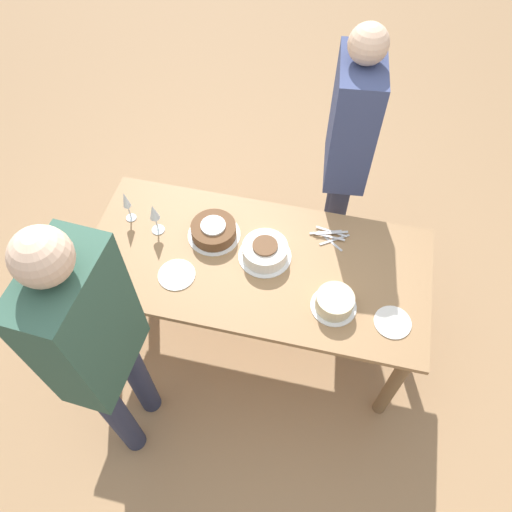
{
  "coord_description": "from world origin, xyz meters",
  "views": [
    {
      "loc": [
        -0.31,
        1.37,
        2.85
      ],
      "look_at": [
        0.0,
        0.0,
        0.81
      ],
      "focal_mm": 35.0,
      "sensor_mm": 36.0,
      "label": 1
    }
  ],
  "objects_px": {
    "cake_center_white": "(265,251)",
    "person_watching": "(95,342)",
    "wine_glass_far": "(126,201)",
    "person_cutting": "(349,142)",
    "cake_back_decorated": "(335,302)",
    "cake_front_chocolate": "(214,231)",
    "wine_glass_near": "(154,213)"
  },
  "relations": [
    {
      "from": "cake_center_white",
      "to": "person_watching",
      "type": "xyz_separation_m",
      "value": [
        0.52,
        0.74,
        0.24
      ]
    },
    {
      "from": "cake_center_white",
      "to": "wine_glass_far",
      "type": "xyz_separation_m",
      "value": [
        0.75,
        -0.08,
        0.09
      ]
    },
    {
      "from": "person_cutting",
      "to": "cake_back_decorated",
      "type": "bearing_deg",
      "value": -1.53
    },
    {
      "from": "cake_center_white",
      "to": "wine_glass_far",
      "type": "height_order",
      "value": "wine_glass_far"
    },
    {
      "from": "cake_back_decorated",
      "to": "wine_glass_far",
      "type": "distance_m",
      "value": 1.17
    },
    {
      "from": "cake_back_decorated",
      "to": "wine_glass_far",
      "type": "relative_size",
      "value": 1.09
    },
    {
      "from": "cake_front_chocolate",
      "to": "person_watching",
      "type": "xyz_separation_m",
      "value": [
        0.24,
        0.81,
        0.25
      ]
    },
    {
      "from": "cake_front_chocolate",
      "to": "person_cutting",
      "type": "distance_m",
      "value": 0.86
    },
    {
      "from": "cake_front_chocolate",
      "to": "wine_glass_near",
      "type": "bearing_deg",
      "value": 6.49
    },
    {
      "from": "cake_front_chocolate",
      "to": "cake_center_white",
      "type": "bearing_deg",
      "value": 165.77
    },
    {
      "from": "cake_front_chocolate",
      "to": "wine_glass_far",
      "type": "bearing_deg",
      "value": -1.41
    },
    {
      "from": "cake_back_decorated",
      "to": "person_watching",
      "type": "relative_size",
      "value": 0.13
    },
    {
      "from": "person_cutting",
      "to": "person_watching",
      "type": "height_order",
      "value": "person_watching"
    },
    {
      "from": "person_watching",
      "to": "cake_front_chocolate",
      "type": "bearing_deg",
      "value": -13.14
    },
    {
      "from": "cake_center_white",
      "to": "person_watching",
      "type": "height_order",
      "value": "person_watching"
    },
    {
      "from": "wine_glass_far",
      "to": "cake_center_white",
      "type": "bearing_deg",
      "value": 173.6
    },
    {
      "from": "cake_front_chocolate",
      "to": "person_watching",
      "type": "distance_m",
      "value": 0.88
    },
    {
      "from": "wine_glass_near",
      "to": "person_cutting",
      "type": "bearing_deg",
      "value": -145.1
    },
    {
      "from": "cake_center_white",
      "to": "wine_glass_near",
      "type": "relative_size",
      "value": 1.36
    },
    {
      "from": "cake_back_decorated",
      "to": "wine_glass_near",
      "type": "xyz_separation_m",
      "value": [
        0.96,
        -0.25,
        0.09
      ]
    },
    {
      "from": "cake_center_white",
      "to": "person_watching",
      "type": "distance_m",
      "value": 0.94
    },
    {
      "from": "cake_center_white",
      "to": "cake_back_decorated",
      "type": "distance_m",
      "value": 0.43
    },
    {
      "from": "person_cutting",
      "to": "cake_center_white",
      "type": "bearing_deg",
      "value": -31.14
    },
    {
      "from": "cake_center_white",
      "to": "person_cutting",
      "type": "xyz_separation_m",
      "value": [
        -0.31,
        -0.66,
        0.2
      ]
    },
    {
      "from": "wine_glass_near",
      "to": "wine_glass_far",
      "type": "relative_size",
      "value": 0.99
    },
    {
      "from": "person_cutting",
      "to": "wine_glass_near",
      "type": "bearing_deg",
      "value": -61.15
    },
    {
      "from": "cake_center_white",
      "to": "person_cutting",
      "type": "bearing_deg",
      "value": -115.09
    },
    {
      "from": "wine_glass_near",
      "to": "person_cutting",
      "type": "relative_size",
      "value": 0.12
    },
    {
      "from": "cake_front_chocolate",
      "to": "wine_glass_far",
      "type": "relative_size",
      "value": 1.37
    },
    {
      "from": "wine_glass_near",
      "to": "person_watching",
      "type": "height_order",
      "value": "person_watching"
    },
    {
      "from": "cake_back_decorated",
      "to": "person_cutting",
      "type": "relative_size",
      "value": 0.13
    },
    {
      "from": "person_watching",
      "to": "cake_back_decorated",
      "type": "bearing_deg",
      "value": -56.48
    }
  ]
}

